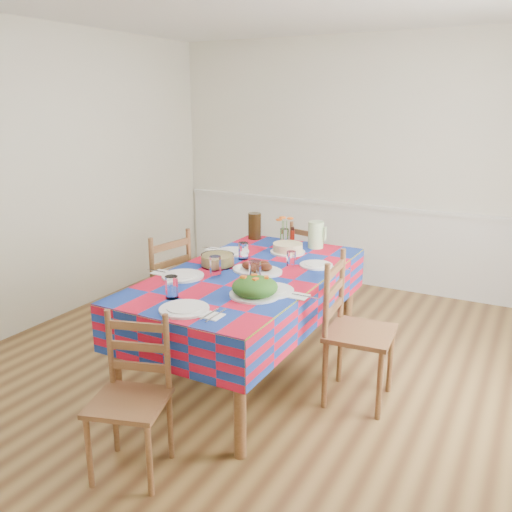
{
  "coord_description": "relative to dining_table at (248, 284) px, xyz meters",
  "views": [
    {
      "loc": [
        1.78,
        -3.27,
        2.03
      ],
      "look_at": [
        0.0,
        0.03,
        0.95
      ],
      "focal_mm": 38.0,
      "sensor_mm": 36.0,
      "label": 1
    }
  ],
  "objects": [
    {
      "name": "serving_utensils",
      "position": [
        0.17,
        -0.12,
        0.09
      ],
      "size": [
        0.14,
        0.32,
        0.01
      ],
      "color": "black",
      "rests_on": "dining_table"
    },
    {
      "name": "pasta_bowl",
      "position": [
        -0.28,
        0.03,
        0.14
      ],
      "size": [
        0.25,
        0.25,
        0.09
      ],
      "color": "white",
      "rests_on": "dining_table"
    },
    {
      "name": "salad_platter",
      "position": [
        0.28,
        -0.42,
        0.14
      ],
      "size": [
        0.33,
        0.33,
        0.14
      ],
      "color": "white",
      "rests_on": "dining_table"
    },
    {
      "name": "chair_far",
      "position": [
        -0.01,
        1.31,
        -0.26
      ],
      "size": [
        0.49,
        0.47,
        0.93
      ],
      "rotation": [
        0.0,
        0.0,
        2.91
      ],
      "color": "brown",
      "rests_on": "room"
    },
    {
      "name": "meat_platter",
      "position": [
        0.05,
        0.04,
        0.12
      ],
      "size": [
        0.39,
        0.28,
        0.08
      ],
      "color": "white",
      "rests_on": "dining_table"
    },
    {
      "name": "hot_sauce",
      "position": [
        -0.06,
        0.9,
        0.17
      ],
      "size": [
        0.04,
        0.04,
        0.15
      ],
      "primitive_type": "cylinder",
      "color": "#AB1C0D",
      "rests_on": "dining_table"
    },
    {
      "name": "setting_left_near",
      "position": [
        -0.3,
        -0.27,
        0.12
      ],
      "size": [
        0.55,
        0.33,
        0.15
      ],
      "rotation": [
        0.0,
        0.0,
        1.57
      ],
      "color": "white",
      "rests_on": "dining_table"
    },
    {
      "name": "tea_pitcher",
      "position": [
        -0.44,
        0.9,
        0.21
      ],
      "size": [
        0.12,
        0.12,
        0.24
      ],
      "primitive_type": "cylinder",
      "color": "black",
      "rests_on": "dining_table"
    },
    {
      "name": "name_card",
      "position": [
        0.0,
        -0.97,
        0.1
      ],
      "size": [
        0.08,
        0.03,
        0.02
      ],
      "primitive_type": "cube",
      "color": "white",
      "rests_on": "dining_table"
    },
    {
      "name": "dining_table",
      "position": [
        0.0,
        0.0,
        0.0
      ],
      "size": [
        1.11,
        2.07,
        0.81
      ],
      "color": "brown",
      "rests_on": "room"
    },
    {
      "name": "cake",
      "position": [
        0.03,
        0.62,
        0.13
      ],
      "size": [
        0.29,
        0.29,
        0.08
      ],
      "color": "white",
      "rests_on": "dining_table"
    },
    {
      "name": "room",
      "position": [
        0.07,
        -0.05,
        0.63
      ],
      "size": [
        4.58,
        5.08,
        2.78
      ],
      "color": "brown",
      "rests_on": "ground"
    },
    {
      "name": "flower_vase",
      "position": [
        -0.13,
        0.88,
        0.19
      ],
      "size": [
        0.16,
        0.13,
        0.25
      ],
      "color": "white",
      "rests_on": "dining_table"
    },
    {
      "name": "chair_right",
      "position": [
        0.83,
        -0.0,
        -0.21
      ],
      "size": [
        0.47,
        0.49,
        1.03
      ],
      "rotation": [
        0.0,
        0.0,
        1.65
      ],
      "color": "brown",
      "rests_on": "room"
    },
    {
      "name": "setting_near_head",
      "position": [
        -0.04,
        -0.79,
        0.12
      ],
      "size": [
        0.5,
        0.33,
        0.15
      ],
      "color": "white",
      "rests_on": "dining_table"
    },
    {
      "name": "setting_right_far",
      "position": [
        0.33,
        0.34,
        0.12
      ],
      "size": [
        0.48,
        0.27,
        0.12
      ],
      "rotation": [
        0.0,
        0.0,
        -1.57
      ],
      "color": "white",
      "rests_on": "dining_table"
    },
    {
      "name": "green_pitcher",
      "position": [
        0.17,
        0.88,
        0.2
      ],
      "size": [
        0.13,
        0.13,
        0.23
      ],
      "primitive_type": "cylinder",
      "color": "#C5F1AA",
      "rests_on": "dining_table"
    },
    {
      "name": "wainscot",
      "position": [
        0.07,
        2.43,
        -0.23
      ],
      "size": [
        4.41,
        0.06,
        0.92
      ],
      "color": "white",
      "rests_on": "room"
    },
    {
      "name": "setting_right_near",
      "position": [
        0.27,
        -0.25,
        0.12
      ],
      "size": [
        0.58,
        0.33,
        0.15
      ],
      "rotation": [
        0.0,
        0.0,
        -1.57
      ],
      "color": "white",
      "rests_on": "dining_table"
    },
    {
      "name": "setting_left_far",
      "position": [
        -0.32,
        0.35,
        0.12
      ],
      "size": [
        0.52,
        0.31,
        0.14
      ],
      "rotation": [
        0.0,
        0.0,
        1.57
      ],
      "color": "white",
      "rests_on": "dining_table"
    },
    {
      "name": "chair_near",
      "position": [
        -0.01,
        -1.31,
        -0.27
      ],
      "size": [
        0.49,
        0.48,
        0.9
      ],
      "rotation": [
        0.0,
        0.0,
        0.3
      ],
      "color": "brown",
      "rests_on": "room"
    },
    {
      "name": "chair_left",
      "position": [
        -0.83,
        -0.01,
        -0.21
      ],
      "size": [
        0.51,
        0.53,
        1.03
      ],
      "rotation": [
        0.0,
        0.0,
        -1.76
      ],
      "color": "brown",
      "rests_on": "room"
    }
  ]
}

